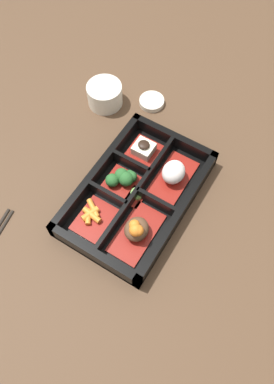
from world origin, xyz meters
name	(u,v)px	position (x,y,z in m)	size (l,w,h in m)	color
ground_plane	(137,198)	(0.00, 0.00, 0.00)	(3.00, 3.00, 0.00)	#4C3523
bento_base	(137,197)	(0.00, 0.00, 0.01)	(0.31, 0.20, 0.01)	black
bento_rim	(136,192)	(0.00, 0.00, 0.02)	(0.31, 0.20, 0.04)	black
bowl_rice	(173,174)	(-0.07, 0.04, 0.03)	(0.12, 0.06, 0.05)	maroon
bowl_stew	(136,230)	(0.07, 0.04, 0.03)	(0.12, 0.06, 0.06)	maroon
bowl_tofu	(144,150)	(-0.09, -0.04, 0.02)	(0.07, 0.06, 0.03)	maroon
bowl_greens	(123,179)	(-0.01, -0.04, 0.03)	(0.06, 0.06, 0.04)	maroon
bowl_carrots	(93,217)	(0.09, -0.05, 0.02)	(0.08, 0.06, 0.02)	maroon
bowl_pickles	(137,196)	(0.00, 0.00, 0.02)	(0.04, 0.03, 0.01)	maroon
tea_cup	(105,94)	(-0.17, -0.19, 0.03)	(0.08, 0.08, 0.05)	beige
sauce_dish	(152,102)	(-0.23, -0.10, 0.01)	(0.06, 0.06, 0.01)	beige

